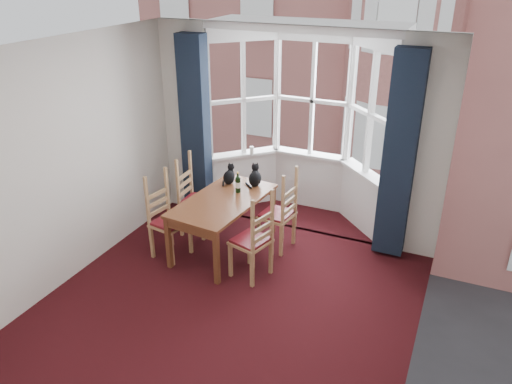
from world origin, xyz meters
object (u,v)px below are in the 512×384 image
Objects in this scene: candle_tall at (252,150)px; wine_bottle at (238,183)px; chair_left_far at (191,201)px; cat_left at (229,176)px; cat_right at (255,177)px; dining_table at (223,205)px; chair_right_near at (257,244)px; chair_left_near at (165,221)px; chair_right_far at (283,217)px.

wine_bottle is at bearing -75.32° from candle_tall.
chair_left_far is 0.65m from cat_left.
cat_right reaches higher than candle_tall.
dining_table is 4.98× the size of cat_right.
dining_table is 13.09× the size of candle_tall.
dining_table is at bearing 146.91° from chair_right_near.
chair_right_near is at bearing -1.27° from chair_left_near.
wine_bottle is (-0.12, -0.28, 0.00)m from cat_right.
chair_left_far and chair_right_near have the same top height.
wine_bottle reaches higher than candle_tall.
candle_tall is at bearing 66.80° from chair_left_far.
chair_right_far is (1.34, 0.07, 0.00)m from chair_left_far.
candle_tall is (-0.04, 0.83, 0.08)m from cat_left.
chair_right_near is 1.16m from cat_right.
candle_tall reaches higher than chair_right_far.
dining_table is at bearing -106.93° from wine_bottle.
cat_left is at bearing -87.26° from candle_tall.
chair_left_near is at bearing -90.47° from chair_left_far.
chair_left_near is 1.34m from cat_right.
cat_right is at bearing 67.14° from wine_bottle.
wine_bottle is at bearing 73.07° from dining_table.
candle_tall is at bearing 104.68° from wine_bottle.
chair_right_far is at bearing 28.64° from chair_left_near.
chair_left_far is 0.82m from wine_bottle.
chair_right_far is at bearing 3.11° from chair_left_far.
cat_right reaches higher than cat_left.
chair_right_far is at bearing -24.32° from cat_right.
cat_left reaches higher than chair_right_far.
chair_left_far and chair_right_far have the same top height.
chair_right_near is at bearing -27.93° from chair_left_far.
chair_left_far is at bearing 152.07° from chair_right_near.
chair_right_near is 3.25× the size of wine_bottle.
chair_left_near is 1.07m from wine_bottle.
chair_right_near is 2.90× the size of cat_right.
chair_right_near is 3.19× the size of cat_left.
cat_left is at bearing -167.60° from cat_right.
candle_tall reaches higher than chair_right_near.
chair_left_far is at bearing -113.20° from candle_tall.
candle_tall is (-0.85, 1.74, 0.46)m from chair_right_near.
chair_right_near is at bearing -33.09° from dining_table.
chair_right_far is (0.04, 0.76, 0.00)m from chair_right_near.
chair_right_near reaches higher than dining_table.
chair_left_near is at bearing -151.36° from chair_right_far.
chair_right_near is (0.66, -0.43, -0.18)m from dining_table.
chair_left_near is 1.53m from chair_right_far.
cat_right is at bearing 69.99° from dining_table.
cat_left is at bearing 24.26° from chair_left_far.
chair_right_near is at bearing -48.26° from cat_left.
chair_left_near is at bearing -137.06° from wine_bottle.
chair_left_far is at bearing 158.02° from dining_table.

